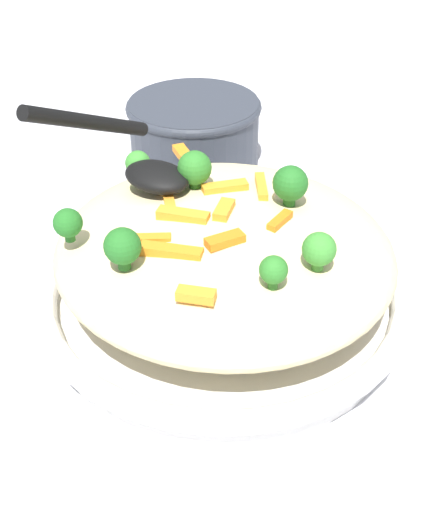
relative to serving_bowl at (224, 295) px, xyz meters
The scene contains 23 objects.
ground_plane 0.02m from the serving_bowl, ahead, with size 2.40×2.40×0.00m, color silver.
serving_bowl is the anchor object (origin of this frame).
pasta_mound 0.04m from the serving_bowl, ahead, with size 0.26×0.25×0.07m, color beige.
carrot_piece_0 0.10m from the serving_bowl, 114.00° to the right, with size 0.04×0.01×0.01m, color orange.
carrot_piece_1 0.08m from the serving_bowl, 113.20° to the right, with size 0.02×0.01×0.01m, color orange.
carrot_piece_2 0.09m from the serving_bowl, 126.61° to the left, with size 0.04×0.01×0.01m, color orange.
carrot_piece_3 0.08m from the serving_bowl, 131.32° to the right, with size 0.04×0.01×0.01m, color orange.
carrot_piece_4 0.12m from the serving_bowl, 63.16° to the right, with size 0.02×0.01×0.01m, color orange.
carrot_piece_5 0.13m from the serving_bowl, 146.36° to the left, with size 0.03×0.01×0.01m, color orange.
carrot_piece_6 0.09m from the serving_bowl, 94.86° to the right, with size 0.04×0.01×0.01m, color orange.
carrot_piece_7 0.09m from the serving_bowl, 85.07° to the left, with size 0.04×0.01×0.01m, color orange.
carrot_piece_8 0.09m from the serving_bowl, 166.81° to the right, with size 0.04×0.01×0.01m, color orange.
carrot_piece_9 0.09m from the serving_bowl, 21.94° to the left, with size 0.03×0.01×0.01m, color orange.
carrot_piece_10 0.09m from the serving_bowl, 51.28° to the right, with size 0.03×0.01×0.01m, color orange.
broccoli_floret_0 0.12m from the serving_bowl, 30.43° to the right, with size 0.02×0.02×0.02m.
broccoli_floret_1 0.14m from the serving_bowl, 129.76° to the right, with size 0.02×0.02×0.02m.
broccoli_floret_2 0.10m from the serving_bowl, 56.44° to the left, with size 0.03×0.03×0.03m.
broccoli_floret_3 0.12m from the serving_bowl, 101.46° to the right, with size 0.03×0.03×0.03m.
broccoli_floret_4 0.12m from the serving_bowl, ahead, with size 0.02×0.02×0.03m.
broccoli_floret_5 0.13m from the serving_bowl, behind, with size 0.02×0.02×0.03m.
broccoli_floret_6 0.10m from the serving_bowl, 156.02° to the left, with size 0.03×0.03×0.03m.
serving_spoon 0.13m from the serving_bowl, behind, with size 0.10×0.13×0.08m.
companion_bowl 0.26m from the serving_bowl, 134.91° to the left, with size 0.15×0.15×0.08m.
Camera 1 is at (0.26, -0.33, 0.36)m, focal length 47.40 mm.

